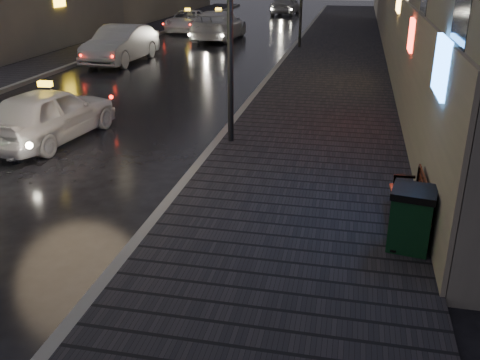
{
  "coord_description": "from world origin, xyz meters",
  "views": [
    {
      "loc": [
        4.75,
        -6.5,
        4.37
      ],
      "look_at": [
        2.97,
        1.82,
        0.85
      ],
      "focal_mm": 40.0,
      "sensor_mm": 36.0,
      "label": 1
    }
  ],
  "objects_px": {
    "bench": "(413,202)",
    "trash_bin": "(411,218)",
    "car_far": "(285,5)",
    "car_left_mid": "(121,44)",
    "taxi_mid": "(219,25)",
    "lamp_near": "(230,1)",
    "taxi_near": "(49,114)",
    "taxi_far": "(188,21)"
  },
  "relations": [
    {
      "from": "trash_bin",
      "to": "car_left_mid",
      "type": "distance_m",
      "value": 19.11
    },
    {
      "from": "lamp_near",
      "to": "trash_bin",
      "type": "height_order",
      "value": "lamp_near"
    },
    {
      "from": "lamp_near",
      "to": "car_left_mid",
      "type": "bearing_deg",
      "value": 125.52
    },
    {
      "from": "trash_bin",
      "to": "car_far",
      "type": "relative_size",
      "value": 0.21
    },
    {
      "from": "taxi_mid",
      "to": "car_far",
      "type": "xyz_separation_m",
      "value": [
        1.74,
        16.45,
        -0.02
      ]
    },
    {
      "from": "taxi_far",
      "to": "taxi_mid",
      "type": "bearing_deg",
      "value": -50.5
    },
    {
      "from": "taxi_far",
      "to": "car_far",
      "type": "distance_m",
      "value": 13.78
    },
    {
      "from": "bench",
      "to": "taxi_far",
      "type": "relative_size",
      "value": 0.34
    },
    {
      "from": "taxi_near",
      "to": "car_left_mid",
      "type": "relative_size",
      "value": 0.84
    },
    {
      "from": "car_far",
      "to": "taxi_far",
      "type": "bearing_deg",
      "value": 74.19
    },
    {
      "from": "taxi_mid",
      "to": "car_left_mid",
      "type": "bearing_deg",
      "value": 73.71
    },
    {
      "from": "taxi_near",
      "to": "car_far",
      "type": "height_order",
      "value": "car_far"
    },
    {
      "from": "lamp_near",
      "to": "car_far",
      "type": "xyz_separation_m",
      "value": [
        -3.31,
        35.24,
        -2.67
      ]
    },
    {
      "from": "trash_bin",
      "to": "taxi_mid",
      "type": "bearing_deg",
      "value": 120.91
    },
    {
      "from": "car_far",
      "to": "lamp_near",
      "type": "bearing_deg",
      "value": 99.45
    },
    {
      "from": "car_left_mid",
      "to": "taxi_mid",
      "type": "bearing_deg",
      "value": 75.16
    },
    {
      "from": "taxi_mid",
      "to": "taxi_far",
      "type": "relative_size",
      "value": 1.21
    },
    {
      "from": "taxi_far",
      "to": "lamp_near",
      "type": "bearing_deg",
      "value": -70.95
    },
    {
      "from": "car_left_mid",
      "to": "taxi_far",
      "type": "relative_size",
      "value": 1.04
    },
    {
      "from": "bench",
      "to": "trash_bin",
      "type": "height_order",
      "value": "trash_bin"
    },
    {
      "from": "taxi_near",
      "to": "taxi_far",
      "type": "relative_size",
      "value": 0.88
    },
    {
      "from": "car_left_mid",
      "to": "taxi_far",
      "type": "height_order",
      "value": "car_left_mid"
    },
    {
      "from": "car_far",
      "to": "trash_bin",
      "type": "bearing_deg",
      "value": 104.39
    },
    {
      "from": "lamp_near",
      "to": "bench",
      "type": "xyz_separation_m",
      "value": [
        4.06,
        -3.85,
        -2.93
      ]
    },
    {
      "from": "taxi_mid",
      "to": "trash_bin",
      "type": "bearing_deg",
      "value": 111.6
    },
    {
      "from": "trash_bin",
      "to": "taxi_near",
      "type": "xyz_separation_m",
      "value": [
        -8.6,
        4.16,
        0.05
      ]
    },
    {
      "from": "trash_bin",
      "to": "taxi_far",
      "type": "xyz_separation_m",
      "value": [
        -11.95,
        26.97,
        0.0
      ]
    },
    {
      "from": "trash_bin",
      "to": "car_left_mid",
      "type": "height_order",
      "value": "car_left_mid"
    },
    {
      "from": "lamp_near",
      "to": "car_far",
      "type": "height_order",
      "value": "lamp_near"
    },
    {
      "from": "bench",
      "to": "taxi_mid",
      "type": "height_order",
      "value": "taxi_mid"
    },
    {
      "from": "bench",
      "to": "car_left_mid",
      "type": "xyz_separation_m",
      "value": [
        -11.61,
        14.42,
        0.26
      ]
    },
    {
      "from": "bench",
      "to": "taxi_far",
      "type": "distance_m",
      "value": 28.78
    },
    {
      "from": "trash_bin",
      "to": "taxi_far",
      "type": "height_order",
      "value": "taxi_far"
    },
    {
      "from": "car_left_mid",
      "to": "taxi_mid",
      "type": "distance_m",
      "value": 8.58
    },
    {
      "from": "car_left_mid",
      "to": "taxi_mid",
      "type": "xyz_separation_m",
      "value": [
        2.5,
        8.21,
        0.01
      ]
    },
    {
      "from": "taxi_mid",
      "to": "taxi_far",
      "type": "bearing_deg",
      "value": -49.17
    },
    {
      "from": "bench",
      "to": "car_left_mid",
      "type": "relative_size",
      "value": 0.33
    },
    {
      "from": "lamp_near",
      "to": "taxi_far",
      "type": "bearing_deg",
      "value": 109.76
    },
    {
      "from": "taxi_near",
      "to": "taxi_far",
      "type": "bearing_deg",
      "value": -74.74
    },
    {
      "from": "bench",
      "to": "car_far",
      "type": "height_order",
      "value": "car_far"
    },
    {
      "from": "bench",
      "to": "car_far",
      "type": "distance_m",
      "value": 39.78
    },
    {
      "from": "taxi_mid",
      "to": "car_far",
      "type": "relative_size",
      "value": 1.2
    }
  ]
}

